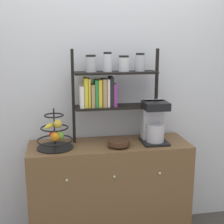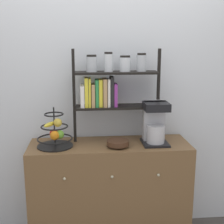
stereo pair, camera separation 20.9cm
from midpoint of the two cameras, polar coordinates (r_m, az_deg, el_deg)
The scene contains 6 objects.
wall_back at distance 2.84m, azimuth 1.18°, elevation 3.37°, with size 7.00×0.05×2.60m, color silver.
sideboard at distance 2.86m, azimuth 1.73°, elevation -14.53°, with size 1.37×0.46×0.91m.
coffee_maker at distance 2.69m, azimuth 10.03°, elevation -1.97°, with size 0.22×0.24×0.36m.
fruit_stand at distance 2.60m, azimuth -8.12°, elevation -4.00°, with size 0.30×0.30×0.33m.
wooden_bowl at distance 2.59m, azimuth 3.39°, elevation -5.71°, with size 0.19×0.19×0.06m.
shelf_hutch at distance 2.66m, azimuth 1.57°, elevation 4.81°, with size 0.75×0.20×0.80m.
Camera 2 is at (-0.22, -2.31, 1.77)m, focal length 50.00 mm.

